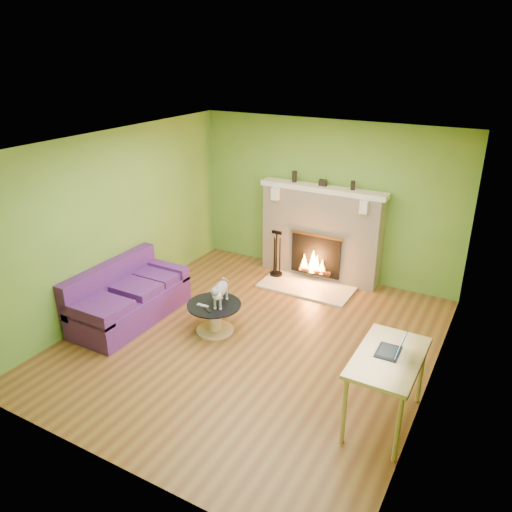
# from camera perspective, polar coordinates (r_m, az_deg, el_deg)

# --- Properties ---
(floor) EXTENTS (5.00, 5.00, 0.00)m
(floor) POSITION_cam_1_polar(r_m,az_deg,el_deg) (6.77, -0.46, -9.61)
(floor) COLOR brown
(floor) RESTS_ON ground
(ceiling) EXTENTS (5.00, 5.00, 0.00)m
(ceiling) POSITION_cam_1_polar(r_m,az_deg,el_deg) (5.80, -0.54, 12.58)
(ceiling) COLOR white
(ceiling) RESTS_ON wall_back
(wall_back) EXTENTS (5.00, 0.00, 5.00)m
(wall_back) POSITION_cam_1_polar(r_m,az_deg,el_deg) (8.32, 8.08, 6.34)
(wall_back) COLOR #548029
(wall_back) RESTS_ON floor
(wall_front) EXTENTS (5.00, 0.00, 5.00)m
(wall_front) POSITION_cam_1_polar(r_m,az_deg,el_deg) (4.42, -16.96, -10.24)
(wall_front) COLOR #548029
(wall_front) RESTS_ON floor
(wall_left) EXTENTS (0.00, 5.00, 5.00)m
(wall_left) POSITION_cam_1_polar(r_m,az_deg,el_deg) (7.47, -15.72, 3.78)
(wall_left) COLOR #548029
(wall_left) RESTS_ON floor
(wall_right) EXTENTS (0.00, 5.00, 5.00)m
(wall_right) POSITION_cam_1_polar(r_m,az_deg,el_deg) (5.52, 20.33, -3.74)
(wall_right) COLOR #548029
(wall_right) RESTS_ON floor
(window_frame) EXTENTS (0.00, 1.20, 1.20)m
(window_frame) POSITION_cam_1_polar(r_m,az_deg,el_deg) (4.61, 18.65, -5.41)
(window_frame) COLOR silver
(window_frame) RESTS_ON wall_right
(window_pane) EXTENTS (0.00, 1.06, 1.06)m
(window_pane) POSITION_cam_1_polar(r_m,az_deg,el_deg) (4.61, 18.56, -5.39)
(window_pane) COLOR white
(window_pane) RESTS_ON wall_right
(fireplace) EXTENTS (2.10, 0.46, 1.58)m
(fireplace) POSITION_cam_1_polar(r_m,az_deg,el_deg) (8.32, 7.41, 2.55)
(fireplace) COLOR beige
(fireplace) RESTS_ON floor
(hearth) EXTENTS (1.50, 0.75, 0.03)m
(hearth) POSITION_cam_1_polar(r_m,az_deg,el_deg) (8.18, 5.78, -3.53)
(hearth) COLOR beige
(hearth) RESTS_ON floor
(mantel) EXTENTS (2.10, 0.28, 0.08)m
(mantel) POSITION_cam_1_polar(r_m,az_deg,el_deg) (8.07, 7.63, 7.62)
(mantel) COLOR beige
(mantel) RESTS_ON fireplace
(sofa) EXTENTS (0.85, 1.77, 0.80)m
(sofa) POSITION_cam_1_polar(r_m,az_deg,el_deg) (7.39, -14.46, -4.70)
(sofa) COLOR #451960
(sofa) RESTS_ON floor
(coffee_table) EXTENTS (0.74, 0.74, 0.42)m
(coffee_table) POSITION_cam_1_polar(r_m,az_deg,el_deg) (6.88, -4.77, -6.80)
(coffee_table) COLOR tan
(coffee_table) RESTS_ON floor
(desk) EXTENTS (0.63, 1.09, 0.80)m
(desk) POSITION_cam_1_polar(r_m,az_deg,el_deg) (5.27, 14.85, -11.85)
(desk) COLOR tan
(desk) RESTS_ON floor
(cat) EXTENTS (0.37, 0.63, 0.37)m
(cat) POSITION_cam_1_polar(r_m,az_deg,el_deg) (6.71, -4.06, -4.10)
(cat) COLOR slate
(cat) RESTS_ON coffee_table
(remote_silver) EXTENTS (0.17, 0.05, 0.02)m
(remote_silver) POSITION_cam_1_polar(r_m,az_deg,el_deg) (6.75, -6.10, -5.65)
(remote_silver) COLOR #969699
(remote_silver) RESTS_ON coffee_table
(remote_black) EXTENTS (0.16, 0.12, 0.02)m
(remote_black) POSITION_cam_1_polar(r_m,az_deg,el_deg) (6.65, -5.54, -6.12)
(remote_black) COLOR black
(remote_black) RESTS_ON coffee_table
(laptop) EXTENTS (0.27, 0.30, 0.22)m
(laptop) POSITION_cam_1_polar(r_m,az_deg,el_deg) (5.20, 15.01, -9.61)
(laptop) COLOR black
(laptop) RESTS_ON desk
(fire_tools) EXTENTS (0.21, 0.21, 0.80)m
(fire_tools) POSITION_cam_1_polar(r_m,az_deg,el_deg) (8.37, 2.35, 0.34)
(fire_tools) COLOR black
(fire_tools) RESTS_ON hearth
(mantel_vase_left) EXTENTS (0.08, 0.08, 0.18)m
(mantel_vase_left) POSITION_cam_1_polar(r_m,az_deg,el_deg) (8.25, 4.42, 9.04)
(mantel_vase_left) COLOR black
(mantel_vase_left) RESTS_ON mantel
(mantel_vase_right) EXTENTS (0.07, 0.07, 0.14)m
(mantel_vase_right) POSITION_cam_1_polar(r_m,az_deg,el_deg) (7.91, 11.01, 7.92)
(mantel_vase_right) COLOR black
(mantel_vase_right) RESTS_ON mantel
(mantel_box) EXTENTS (0.12, 0.08, 0.10)m
(mantel_box) POSITION_cam_1_polar(r_m,az_deg,el_deg) (8.07, 7.66, 8.30)
(mantel_box) COLOR black
(mantel_box) RESTS_ON mantel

